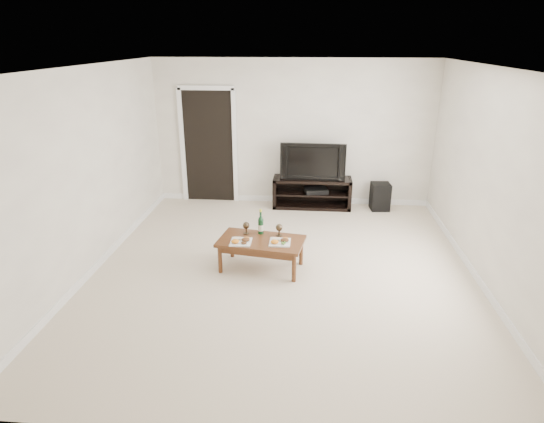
% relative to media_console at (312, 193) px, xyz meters
% --- Properties ---
extents(floor, '(5.50, 5.50, 0.00)m').
position_rel_media_console_xyz_m(floor, '(-0.37, -2.50, -0.28)').
color(floor, beige).
rests_on(floor, ground).
extents(back_wall, '(5.00, 0.04, 2.60)m').
position_rel_media_console_xyz_m(back_wall, '(-0.37, 0.27, 1.02)').
color(back_wall, white).
rests_on(back_wall, ground).
extents(ceiling, '(5.00, 5.50, 0.04)m').
position_rel_media_console_xyz_m(ceiling, '(-0.37, -2.50, 2.35)').
color(ceiling, white).
rests_on(ceiling, back_wall).
extents(doorway, '(0.90, 0.02, 2.05)m').
position_rel_media_console_xyz_m(doorway, '(-1.92, 0.24, 0.75)').
color(doorway, black).
rests_on(doorway, ground).
extents(media_console, '(1.41, 0.45, 0.55)m').
position_rel_media_console_xyz_m(media_console, '(0.00, 0.00, 0.00)').
color(media_console, black).
rests_on(media_console, ground).
extents(television, '(1.15, 0.18, 0.66)m').
position_rel_media_console_xyz_m(television, '(0.00, 0.00, 0.60)').
color(television, black).
rests_on(television, media_console).
extents(av_receiver, '(0.45, 0.38, 0.08)m').
position_rel_media_console_xyz_m(av_receiver, '(0.07, -0.01, 0.05)').
color(av_receiver, black).
rests_on(av_receiver, media_console).
extents(subwoofer, '(0.35, 0.35, 0.49)m').
position_rel_media_console_xyz_m(subwoofer, '(1.22, -0.02, -0.03)').
color(subwoofer, black).
rests_on(subwoofer, ground).
extents(coffee_table, '(1.19, 0.78, 0.42)m').
position_rel_media_console_xyz_m(coffee_table, '(-0.66, -2.46, -0.07)').
color(coffee_table, brown).
rests_on(coffee_table, ground).
extents(plate_left, '(0.27, 0.27, 0.07)m').
position_rel_media_console_xyz_m(plate_left, '(-0.91, -2.57, 0.18)').
color(plate_left, white).
rests_on(plate_left, coffee_table).
extents(plate_right, '(0.27, 0.27, 0.07)m').
position_rel_media_console_xyz_m(plate_right, '(-0.41, -2.54, 0.18)').
color(plate_right, white).
rests_on(plate_right, coffee_table).
extents(wine_bottle, '(0.07, 0.07, 0.35)m').
position_rel_media_console_xyz_m(wine_bottle, '(-0.69, -2.25, 0.32)').
color(wine_bottle, '#0F371A').
rests_on(wine_bottle, coffee_table).
extents(goblet_left, '(0.09, 0.09, 0.17)m').
position_rel_media_console_xyz_m(goblet_left, '(-0.89, -2.27, 0.23)').
color(goblet_left, '#3C3021').
rests_on(goblet_left, coffee_table).
extents(goblet_right, '(0.09, 0.09, 0.17)m').
position_rel_media_console_xyz_m(goblet_right, '(-0.44, -2.30, 0.23)').
color(goblet_right, '#3C3021').
rests_on(goblet_right, coffee_table).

